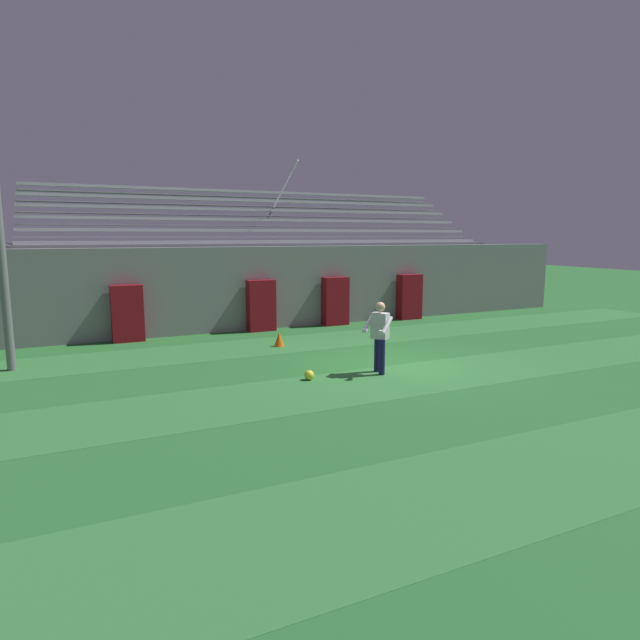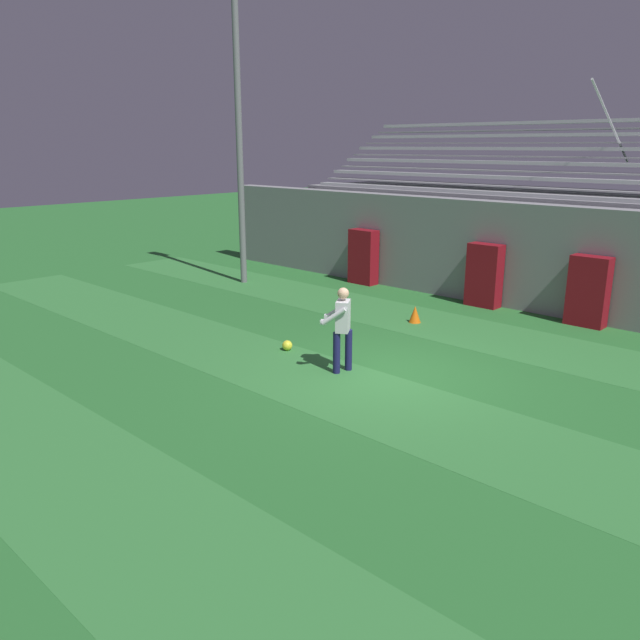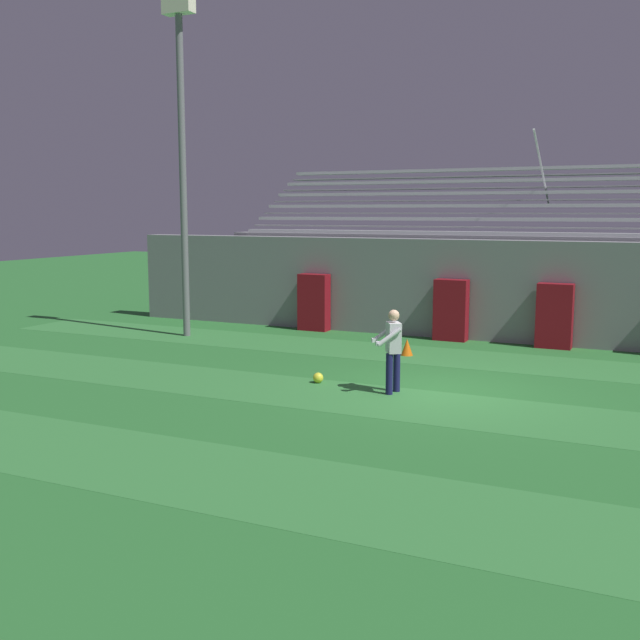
{
  "view_description": "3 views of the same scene",
  "coord_description": "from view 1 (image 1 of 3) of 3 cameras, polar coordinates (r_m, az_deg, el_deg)",
  "views": [
    {
      "loc": [
        -7.26,
        -10.86,
        3.17
      ],
      "look_at": [
        -2.47,
        -0.85,
        1.41
      ],
      "focal_mm": 30.0,
      "sensor_mm": 36.0,
      "label": 1
    },
    {
      "loc": [
        6.73,
        -9.15,
        4.24
      ],
      "look_at": [
        -1.82,
        -0.08,
        0.75
      ],
      "focal_mm": 35.0,
      "sensor_mm": 36.0,
      "label": 2
    },
    {
      "loc": [
        4.06,
        -14.3,
        3.58
      ],
      "look_at": [
        -2.54,
        -0.2,
        1.32
      ],
      "focal_mm": 42.0,
      "sensor_mm": 36.0,
      "label": 3
    }
  ],
  "objects": [
    {
      "name": "turf_stripe_mid",
      "position": [
        12.46,
        11.13,
        -5.9
      ],
      "size": [
        28.0,
        2.38,
        0.01
      ],
      "primitive_type": "cube",
      "color": "#337A38",
      "rests_on": "ground"
    },
    {
      "name": "goalkeeper",
      "position": [
        12.36,
        6.37,
        -1.38
      ],
      "size": [
        0.71,
        0.74,
        1.67
      ],
      "color": "#19194C",
      "rests_on": "ground"
    },
    {
      "name": "padding_pillar_gate_right",
      "position": [
        19.04,
        1.64,
        2.02
      ],
      "size": [
        0.92,
        0.44,
        1.71
      ],
      "primitive_type": "cube",
      "color": "maroon",
      "rests_on": "ground"
    },
    {
      "name": "turf_stripe_near",
      "position": [
        9.29,
        29.33,
        -12.15
      ],
      "size": [
        28.0,
        2.38,
        0.01
      ],
      "primitive_type": "cube",
      "color": "#337A38",
      "rests_on": "ground"
    },
    {
      "name": "traffic_cone",
      "position": [
        15.48,
        -4.38,
        -2.05
      ],
      "size": [
        0.3,
        0.3,
        0.42
      ],
      "primitive_type": "cone",
      "color": "orange",
      "rests_on": "ground"
    },
    {
      "name": "bleacher_stand",
      "position": [
        21.39,
        -5.68,
        4.51
      ],
      "size": [
        18.0,
        4.75,
        5.83
      ],
      "color": "gray",
      "rests_on": "ground"
    },
    {
      "name": "ground_plane",
      "position": [
        13.44,
        7.98,
        -4.73
      ],
      "size": [
        80.0,
        80.0,
        0.0
      ],
      "primitive_type": "plane",
      "color": "#286B2D"
    },
    {
      "name": "padding_pillar_gate_left",
      "position": [
        17.95,
        -6.29,
        1.54
      ],
      "size": [
        0.92,
        0.44,
        1.71
      ],
      "primitive_type": "cube",
      "color": "maroon",
      "rests_on": "ground"
    },
    {
      "name": "turf_stripe_far",
      "position": [
        16.42,
        1.17,
        -2.12
      ],
      "size": [
        28.0,
        2.38,
        0.01
      ],
      "primitive_type": "cube",
      "color": "#337A38",
      "rests_on": "ground"
    },
    {
      "name": "padding_pillar_far_right",
      "position": [
        20.68,
        9.5,
        2.46
      ],
      "size": [
        0.92,
        0.44,
        1.71
      ],
      "primitive_type": "cube",
      "color": "maroon",
      "rests_on": "ground"
    },
    {
      "name": "back_wall",
      "position": [
        18.9,
        -2.88,
        3.62
      ],
      "size": [
        24.0,
        0.6,
        2.8
      ],
      "primitive_type": "cube",
      "color": "gray",
      "rests_on": "ground"
    },
    {
      "name": "soccer_ball",
      "position": [
        11.91,
        -1.16,
        -5.9
      ],
      "size": [
        0.22,
        0.22,
        0.22
      ],
      "primitive_type": "sphere",
      "color": "yellow",
      "rests_on": "ground"
    },
    {
      "name": "padding_pillar_far_left",
      "position": [
        17.04,
        -19.86,
        0.66
      ],
      "size": [
        0.92,
        0.44,
        1.71
      ],
      "primitive_type": "cube",
      "color": "maroon",
      "rests_on": "ground"
    }
  ]
}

